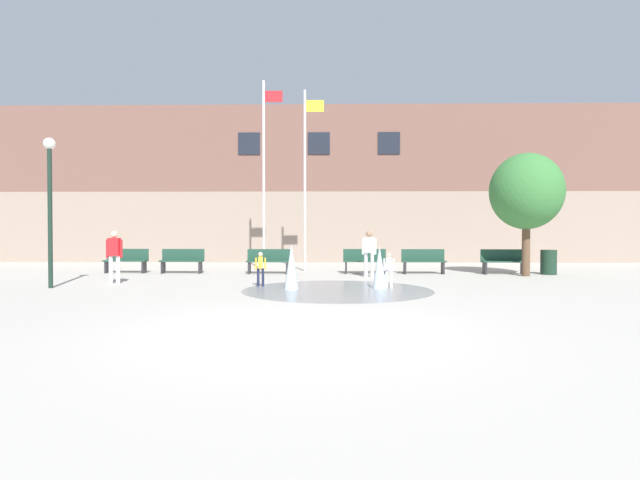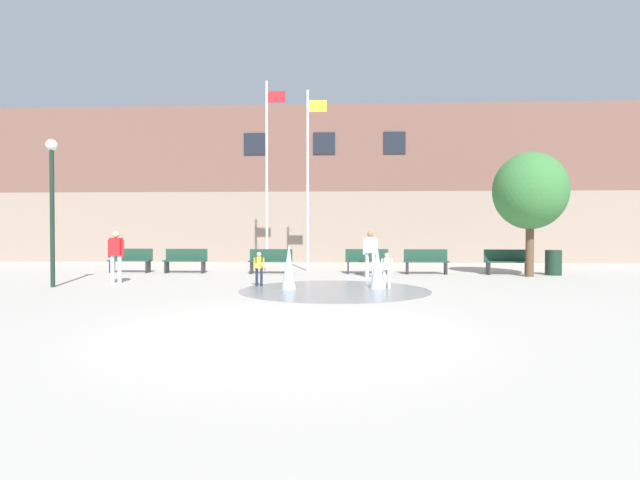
{
  "view_description": "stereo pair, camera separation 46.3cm",
  "coord_description": "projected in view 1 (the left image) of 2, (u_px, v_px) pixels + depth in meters",
  "views": [
    {
      "loc": [
        0.5,
        -7.94,
        1.59
      ],
      "look_at": [
        0.22,
        7.99,
        1.3
      ],
      "focal_mm": 28.0,
      "sensor_mm": 36.0,
      "label": 1
    },
    {
      "loc": [
        0.97,
        -7.92,
        1.59
      ],
      "look_at": [
        0.22,
        7.99,
        1.3
      ],
      "focal_mm": 28.0,
      "sensor_mm": 36.0,
      "label": 2
    }
  ],
  "objects": [
    {
      "name": "ground_plane",
      "position": [
        297.0,
        330.0,
        7.97
      ],
      "size": [
        100.0,
        100.0,
        0.0
      ],
      "primitive_type": "plane",
      "color": "#B2ADA3"
    },
    {
      "name": "library_building",
      "position": [
        320.0,
        189.0,
        27.98
      ],
      "size": [
        36.0,
        6.05,
        7.94
      ],
      "color": "gray",
      "rests_on": "ground"
    },
    {
      "name": "splash_fountain",
      "position": [
        335.0,
        275.0,
        13.53
      ],
      "size": [
        5.12,
        5.12,
        1.24
      ],
      "color": "gray",
      "rests_on": "ground"
    },
    {
      "name": "park_bench_far_left",
      "position": [
        126.0,
        260.0,
        18.85
      ],
      "size": [
        1.6,
        0.44,
        0.91
      ],
      "color": "#28282D",
      "rests_on": "ground"
    },
    {
      "name": "park_bench_left_of_flagpoles",
      "position": [
        182.0,
        261.0,
        18.71
      ],
      "size": [
        1.6,
        0.44,
        0.91
      ],
      "color": "#28282D",
      "rests_on": "ground"
    },
    {
      "name": "park_bench_under_left_flagpole",
      "position": [
        268.0,
        261.0,
        18.48
      ],
      "size": [
        1.6,
        0.44,
        0.91
      ],
      "color": "#28282D",
      "rests_on": "ground"
    },
    {
      "name": "park_bench_under_right_flagpole",
      "position": [
        365.0,
        261.0,
        18.62
      ],
      "size": [
        1.6,
        0.44,
        0.91
      ],
      "color": "#28282D",
      "rests_on": "ground"
    },
    {
      "name": "park_bench_near_trashcan",
      "position": [
        423.0,
        261.0,
        18.48
      ],
      "size": [
        1.6,
        0.44,
        0.91
      ],
      "color": "#28282D",
      "rests_on": "ground"
    },
    {
      "name": "park_bench_far_right",
      "position": [
        503.0,
        261.0,
        18.34
      ],
      "size": [
        1.6,
        0.44,
        0.91
      ],
      "color": "#28282D",
      "rests_on": "ground"
    },
    {
      "name": "child_running",
      "position": [
        389.0,
        267.0,
        13.81
      ],
      "size": [
        0.31,
        0.24,
        0.99
      ],
      "rotation": [
        0.0,
        0.0,
        1.29
      ],
      "color": "silver",
      "rests_on": "ground"
    },
    {
      "name": "adult_in_red",
      "position": [
        369.0,
        250.0,
        17.21
      ],
      "size": [
        0.5,
        0.39,
        1.59
      ],
      "rotation": [
        0.0,
        0.0,
        0.94
      ],
      "color": "silver",
      "rests_on": "ground"
    },
    {
      "name": "teen_by_trashcan",
      "position": [
        114.0,
        253.0,
        14.98
      ],
      "size": [
        0.5,
        0.23,
        1.59
      ],
      "rotation": [
        0.0,
        0.0,
        -0.09
      ],
      "color": "silver",
      "rests_on": "ground"
    },
    {
      "name": "child_in_fountain",
      "position": [
        261.0,
        266.0,
        14.24
      ],
      "size": [
        0.31,
        0.22,
        0.99
      ],
      "rotation": [
        0.0,
        0.0,
        -1.45
      ],
      "color": "#1E233D",
      "rests_on": "ground"
    },
    {
      "name": "flagpole_left",
      "position": [
        265.0,
        170.0,
        19.7
      ],
      "size": [
        0.8,
        0.1,
        7.52
      ],
      "color": "silver",
      "rests_on": "ground"
    },
    {
      "name": "flagpole_right",
      "position": [
        306.0,
        175.0,
        19.68
      ],
      "size": [
        0.8,
        0.1,
        7.14
      ],
      "color": "silver",
      "rests_on": "ground"
    },
    {
      "name": "lamp_post_left_lane",
      "position": [
        50.0,
        191.0,
        13.82
      ],
      "size": [
        0.32,
        0.32,
        4.17
      ],
      "color": "#192D23",
      "rests_on": "ground"
    },
    {
      "name": "trash_can",
      "position": [
        549.0,
        262.0,
        18.17
      ],
      "size": [
        0.56,
        0.56,
        0.9
      ],
      "primitive_type": "cylinder",
      "color": "#193323",
      "rests_on": "ground"
    },
    {
      "name": "street_tree_near_building",
      "position": [
        526.0,
        192.0,
        17.47
      ],
      "size": [
        2.51,
        2.51,
        4.32
      ],
      "color": "brown",
      "rests_on": "ground"
    }
  ]
}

